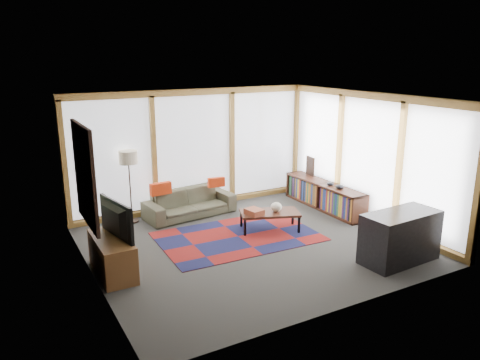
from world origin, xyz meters
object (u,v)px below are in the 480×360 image
bookshelf (324,196)px  television (110,220)px  bar_counter (400,237)px  coffee_table (270,221)px  sofa (190,203)px  floor_lamp (130,187)px  tv_console (112,256)px

bookshelf → television: television is taller
television → bar_counter: (4.23, -1.83, -0.46)m
coffee_table → bookshelf: bookshelf is taller
sofa → television: 2.89m
bar_counter → bookshelf: bearing=73.7°
floor_lamp → television: floor_lamp is taller
sofa → coffee_table: sofa is taller
bookshelf → coffee_table: bearing=-162.8°
coffee_table → bookshelf: 1.85m
coffee_table → television: size_ratio=1.11×
sofa → bar_counter: bearing=-66.4°
sofa → floor_lamp: floor_lamp is taller
floor_lamp → bar_counter: size_ratio=1.12×
sofa → tv_console: bearing=-144.0°
television → floor_lamp: bearing=-34.5°
floor_lamp → tv_console: (-0.92, -2.13, -0.45)m
floor_lamp → bar_counter: (3.31, -3.95, -0.32)m
floor_lamp → tv_console: bearing=-113.5°
bookshelf → television: 4.99m
bookshelf → bar_counter: bearing=-103.3°
bookshelf → tv_console: (-4.89, -0.93, 0.00)m
sofa → bookshelf: bearing=-25.7°
bookshelf → television: (-4.87, -0.91, 0.58)m
sofa → floor_lamp: bearing=163.4°
floor_lamp → bar_counter: floor_lamp is taller
tv_console → television: size_ratio=1.16×
floor_lamp → tv_console: floor_lamp is taller
sofa → floor_lamp: (-1.18, 0.22, 0.46)m
tv_console → television: (0.01, 0.01, 0.58)m
floor_lamp → bookshelf: bearing=-16.8°
tv_console → television: television is taller
bookshelf → bar_counter: (-0.65, -2.75, 0.13)m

